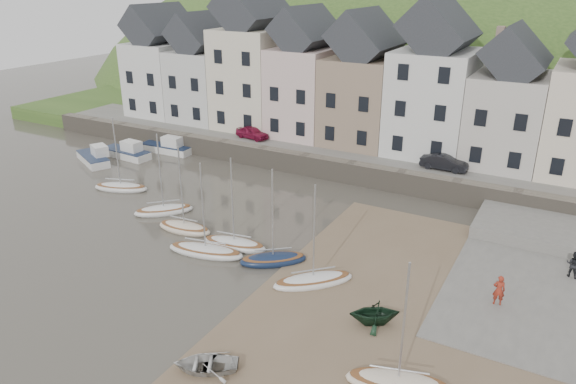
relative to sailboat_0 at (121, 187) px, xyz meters
The scene contains 25 objects.
ground 16.93m from the sailboat_0, 21.37° to the right, with size 160.00×160.00×0.00m, color #443E35.
quay_land 30.26m from the sailboat_0, 58.60° to the left, with size 90.00×30.00×1.50m, color #385723.
quay_street 21.34m from the sailboat_0, 42.27° to the left, with size 70.00×7.00×0.10m, color slate.
seawall 19.14m from the sailboat_0, 34.48° to the left, with size 70.00×1.20×1.80m, color slate.
beach 27.47m from the sailboat_0, 12.98° to the right, with size 18.00×26.00×0.06m, color brown.
slipway 30.82m from the sailboat_0, ahead, with size 8.00×18.00×0.12m, color slate.
hillside 57.85m from the sailboat_0, 78.69° to the left, with size 134.40×84.00×84.00m.
townhouse_terrace 25.98m from the sailboat_0, 45.49° to the left, with size 61.05×8.00×13.93m.
sailboat_0 is the anchor object (origin of this frame).
sailboat_1 6.45m from the sailboat_0, 16.54° to the right, with size 4.11×4.09×6.32m.
sailboat_2 10.04m from the sailboat_0, 20.02° to the right, with size 4.15×1.88×6.32m.
sailboat_3 14.27m from the sailboat_0, 15.21° to the right, with size 4.59×2.15×6.32m.
sailboat_4 13.83m from the sailboat_0, 22.95° to the right, with size 5.27×2.50×6.32m.
sailboat_5 17.53m from the sailboat_0, 14.07° to the right, with size 4.16×3.74×6.32m.
sailboat_6 20.91m from the sailboat_0, 14.59° to the right, with size 4.43×4.40×6.32m.
sailboat_7 29.18m from the sailboat_0, 21.88° to the right, with size 4.76×2.71×6.32m.
motorboat_0 8.73m from the sailboat_0, 131.21° to the left, with size 5.42×2.11×1.70m.
motorboat_1 8.26m from the sailboat_0, 151.74° to the left, with size 5.21×3.70×1.70m.
motorboat_2 10.29m from the sailboat_0, 109.14° to the left, with size 5.58×1.96×1.70m.
rowboat_white 23.80m from the sailboat_0, 35.96° to the right, with size 2.07×2.89×0.60m, color silver.
rowboat_green 25.62m from the sailboat_0, 16.22° to the right, with size 2.18×2.52×1.33m, color black.
person_red 29.84m from the sailboat_0, ahead, with size 0.63×0.41×1.71m, color maroon.
person_dark 33.14m from the sailboat_0, ahead, with size 0.78×0.61×1.61m, color black.
car_left 14.13m from the sailboat_0, 72.21° to the left, with size 1.39×3.47×1.18m, color maroon.
car_right 26.52m from the sailboat_0, 30.26° to the left, with size 1.33×3.80×1.25m, color black.
Camera 1 is at (15.94, -22.69, 16.32)m, focal length 33.29 mm.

